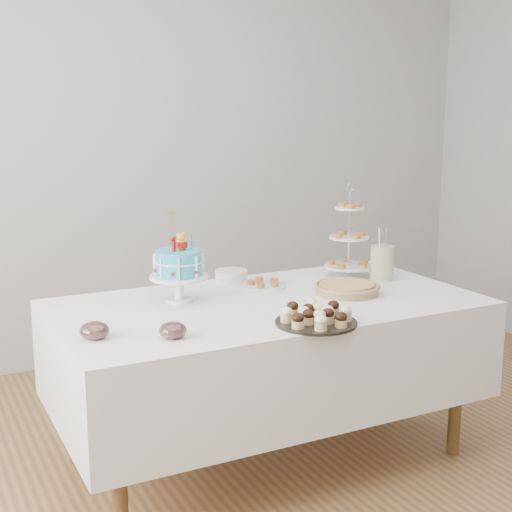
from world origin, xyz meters
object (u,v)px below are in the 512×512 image
tiered_stand (349,238)px  jam_bowl_b (94,331)px  table (267,349)px  cupcake_tray (316,315)px  jam_bowl_a (173,330)px  pie (347,288)px  pastry_plate (264,284)px  utensil_pitcher (382,261)px  plate_stack (231,276)px  birthday_cake (179,278)px

tiered_stand → jam_bowl_b: size_ratio=4.27×
table → cupcake_tray: (0.01, -0.40, 0.26)m
jam_bowl_a → tiered_stand: bearing=25.2°
pie → tiered_stand: tiered_stand is taller
cupcake_tray → pastry_plate: (0.10, 0.65, -0.02)m
table → tiered_stand: bearing=22.3°
utensil_pitcher → plate_stack: bearing=137.2°
pie → jam_bowl_b: jam_bowl_b is taller
pie → pastry_plate: bearing=134.1°
birthday_cake → utensil_pitcher: (1.08, -0.06, -0.02)m
plate_stack → utensil_pitcher: (0.72, -0.29, 0.06)m
birthday_cake → tiered_stand: (0.97, 0.08, 0.09)m
pastry_plate → jam_bowl_a: size_ratio=2.05×
utensil_pitcher → cupcake_tray: bearing=-165.1°
plate_stack → birthday_cake: bearing=-148.2°
table → jam_bowl_a: 0.70m
pastry_plate → jam_bowl_a: 0.88m
cupcake_tray → pastry_plate: bearing=81.3°
cupcake_tray → plate_stack: 0.80m
table → utensil_pitcher: utensil_pitcher is taller
cupcake_tray → jam_bowl_b: bearing=165.6°
birthday_cake → table: bearing=-50.2°
cupcake_tray → jam_bowl_a: cupcake_tray is taller
plate_stack → utensil_pitcher: size_ratio=0.61×
birthday_cake → jam_bowl_b: size_ratio=3.57×
cupcake_tray → pie: size_ratio=1.07×
jam_bowl_b → utensil_pitcher: utensil_pitcher is taller
table → jam_bowl_a: (-0.57, -0.31, 0.26)m
pie → jam_bowl_b: (-1.24, -0.13, 0.00)m
tiered_stand → jam_bowl_a: 1.32m
table → pie: pie is taller
table → cupcake_tray: cupcake_tray is taller
table → jam_bowl_a: bearing=-151.7°
table → plate_stack: bearing=89.1°
plate_stack → pastry_plate: plate_stack is taller
table → utensil_pitcher: (0.72, 0.11, 0.32)m
cupcake_tray → plate_stack: (-0.01, 0.80, -0.01)m
cupcake_tray → utensil_pitcher: (0.71, 0.51, 0.06)m
table → birthday_cake: (-0.36, 0.17, 0.34)m
cupcake_tray → plate_stack: cupcake_tray is taller
birthday_cake → pastry_plate: 0.49m
table → pie: bearing=-7.3°
jam_bowl_b → utensil_pitcher: 1.59m
jam_bowl_a → jam_bowl_b: 0.30m
jam_bowl_b → pastry_plate: bearing=24.2°
cupcake_tray → jam_bowl_a: (-0.58, 0.09, -0.01)m
pastry_plate → utensil_pitcher: (0.61, -0.14, 0.08)m
birthday_cake → pie: birthday_cake is taller
jam_bowl_a → utensil_pitcher: (1.29, 0.42, 0.07)m
pie → jam_bowl_a: jam_bowl_a is taller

